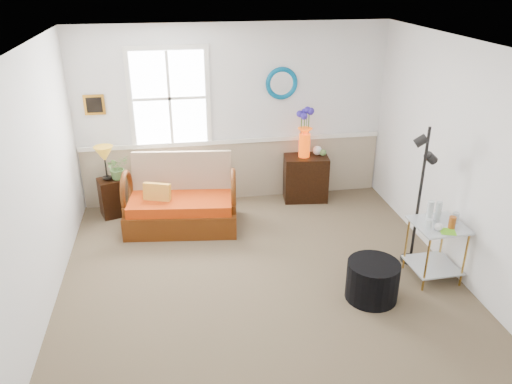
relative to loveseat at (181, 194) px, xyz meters
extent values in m
cube|color=brown|center=(0.84, -1.66, -0.48)|extent=(4.50, 5.00, 0.01)
cube|color=white|center=(0.84, -1.66, 2.12)|extent=(4.50, 5.00, 0.01)
cube|color=white|center=(0.84, 0.84, 0.82)|extent=(4.50, 0.01, 2.60)
cube|color=white|center=(0.84, -4.16, 0.82)|extent=(4.50, 0.01, 2.60)
cube|color=white|center=(-1.41, -1.66, 0.82)|extent=(0.01, 5.00, 2.60)
cube|color=white|center=(3.09, -1.66, 0.82)|extent=(0.01, 5.00, 2.60)
cube|color=tan|center=(0.84, 0.82, -0.03)|extent=(4.46, 0.02, 0.90)
cube|color=white|center=(0.84, 0.81, 0.44)|extent=(4.46, 0.04, 0.06)
cube|color=#B6761F|center=(-1.08, 0.82, 1.07)|extent=(0.28, 0.03, 0.28)
torus|color=#027DAC|center=(1.54, 0.82, 1.27)|extent=(0.47, 0.07, 0.47)
imported|color=#57803F|center=(-0.85, 0.53, 0.20)|extent=(0.44, 0.45, 0.26)
cylinder|color=black|center=(1.95, -1.98, -0.27)|extent=(0.61, 0.61, 0.43)
camera|label=1|loc=(-0.02, -6.17, 2.80)|focal=35.00mm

